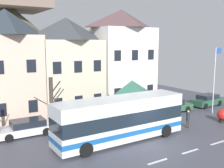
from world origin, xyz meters
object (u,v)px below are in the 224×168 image
Objects in this scene: pedestrian_01 at (171,110)px; parked_car_03 at (132,110)px; parked_car_04 at (26,128)px; transit_bus at (121,119)px; bare_tree_02 at (52,112)px; parked_car_01 at (207,100)px; parked_car_00 at (171,105)px; harbour_buoy at (223,115)px; flagpole at (215,76)px; townhouse_01 at (67,67)px; townhouse_00 at (8,67)px; bus_shelter at (132,88)px; public_bench at (119,111)px; townhouse_02 at (121,59)px; hilltop_castle at (9,41)px; pedestrian_00 at (188,118)px.

parked_car_03 is at bearing 132.44° from pedestrian_01.
parked_car_04 is 2.60× the size of pedestrian_01.
bare_tree_02 reaches higher than transit_bus.
pedestrian_01 is (-7.66, -1.78, 0.28)m from parked_car_01.
parked_car_00 is 1.06× the size of parked_car_03.
parked_car_01 reaches higher than harbour_buoy.
pedestrian_01 is 6.32m from flagpole.
parked_car_03 reaches higher than parked_car_04.
parked_car_01 is at bearing 7.88° from bare_tree_02.
flagpole reaches higher than transit_bus.
townhouse_01 is 1.95× the size of bare_tree_02.
townhouse_00 is 12.80m from parked_car_03.
parked_car_04 is (-9.93, 0.99, -2.50)m from bus_shelter.
parked_car_00 is 5.58m from parked_car_01.
parked_car_01 is 11.51m from public_bench.
bare_tree_02 is at bearing 165.52° from transit_bus.
parked_car_03 is at bearing 46.60° from transit_bus.
parked_car_01 is 0.98× the size of parked_car_03.
bus_shelter is 3.22m from public_bench.
townhouse_02 is 7.76m from parked_car_00.
flagpole is at bearing 6.69° from transit_bus.
flagpole is at bearing 51.30° from harbour_buoy.
hilltop_castle is at bearing -98.39° from parked_car_04.
parked_car_01 is (8.75, -5.38, -4.93)m from townhouse_02.
parked_car_03 is at bearing 133.15° from harbour_buoy.
parked_car_01 is (21.21, -5.97, -4.60)m from townhouse_00.
bus_shelter is 10.28m from parked_car_04.
bus_shelter is at bearing -113.80° from townhouse_02.
townhouse_02 is at bearing 129.47° from parked_car_00.
hilltop_castle reaches higher than parked_car_00.
townhouse_02 reaches higher than parked_car_04.
townhouse_01 is at bearing 129.30° from bus_shelter.
parked_car_01 is 2.66× the size of pedestrian_00.
public_bench is at bearing -28.26° from parked_car_03.
hilltop_castle is at bearing 119.00° from parked_car_00.
bare_tree_02 is at bearing -144.35° from townhouse_02.
hilltop_castle is (-1.03, 22.80, 2.72)m from townhouse_01.
pedestrian_00 is 1.00× the size of public_bench.
parked_car_01 is 9.58m from pedestrian_00.
parked_car_04 is 13.65m from pedestrian_01.
parked_car_03 is 0.98× the size of parked_car_04.
townhouse_01 is 12.99m from pedestrian_00.
bare_tree_02 is at bearing 4.54° from parked_car_01.
townhouse_02 is at bearing -34.94° from parked_car_01.
townhouse_00 reaches higher than transit_bus.
bare_tree_02 is at bearing 103.69° from parked_car_04.
pedestrian_00 is 12.02m from bare_tree_02.
parked_car_04 is (0.20, -4.89, -4.63)m from townhouse_00.
bare_tree_02 reaches higher than public_bench.
parked_car_01 reaches higher than parked_car_04.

